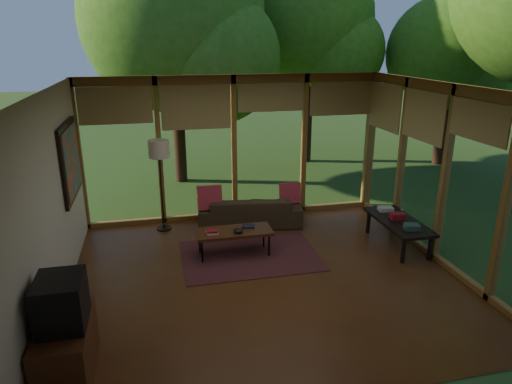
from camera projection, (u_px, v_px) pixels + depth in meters
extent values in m
plane|color=brown|center=(266.00, 277.00, 6.66)|extent=(5.50, 5.50, 0.00)
plane|color=white|center=(267.00, 88.00, 5.80)|extent=(5.50, 5.50, 0.00)
cube|color=beige|center=(52.00, 204.00, 5.66)|extent=(0.04, 5.00, 2.70)
cube|color=beige|center=(337.00, 277.00, 3.92)|extent=(5.50, 0.04, 2.70)
cube|color=olive|center=(234.00, 148.00, 8.54)|extent=(5.50, 0.12, 2.70)
cube|color=olive|center=(445.00, 176.00, 6.81)|extent=(0.12, 5.00, 2.70)
plane|color=#2E4F1D|center=(435.00, 140.00, 15.74)|extent=(40.00, 40.00, 0.00)
cylinder|color=#341D13|center=(176.00, 81.00, 10.52)|extent=(0.28, 0.28, 4.77)
sphere|color=#285613|center=(173.00, 19.00, 10.10)|extent=(4.11, 4.11, 4.11)
cylinder|color=#341D13|center=(308.00, 72.00, 12.36)|extent=(0.28, 0.28, 4.92)
sphere|color=#285613|center=(309.00, 18.00, 11.93)|extent=(3.35, 3.35, 3.35)
cylinder|color=#341D13|center=(438.00, 94.00, 12.16)|extent=(0.28, 0.28, 3.80)
sphere|color=#285613|center=(443.00, 53.00, 11.82)|extent=(2.91, 2.91, 2.91)
cube|color=maroon|center=(250.00, 255.00, 7.30)|extent=(2.15, 1.53, 0.01)
imported|color=#3D311E|center=(250.00, 210.00, 8.46)|extent=(1.97, 1.01, 0.55)
cube|color=maroon|center=(210.00, 198.00, 8.16)|extent=(0.43, 0.23, 0.45)
cube|color=maroon|center=(290.00, 193.00, 8.48)|extent=(0.38, 0.20, 0.40)
cube|color=beige|center=(212.00, 233.00, 7.08)|extent=(0.19, 0.14, 0.03)
cube|color=maroon|center=(212.00, 231.00, 7.07)|extent=(0.18, 0.14, 0.03)
cube|color=black|center=(248.00, 226.00, 7.32)|extent=(0.23, 0.19, 0.03)
ellipsoid|color=black|center=(238.00, 230.00, 7.11)|extent=(0.16, 0.16, 0.07)
cube|color=#512B16|center=(66.00, 349.00, 4.63)|extent=(0.50, 1.00, 0.60)
cube|color=black|center=(61.00, 302.00, 4.46)|extent=(0.45, 0.55, 0.50)
cube|color=#315645|center=(412.00, 227.00, 7.15)|extent=(0.27, 0.23, 0.09)
cube|color=maroon|center=(397.00, 216.00, 7.56)|extent=(0.25, 0.20, 0.10)
cube|color=beige|center=(386.00, 209.00, 7.94)|extent=(0.27, 0.21, 0.07)
cylinder|color=black|center=(164.00, 228.00, 8.32)|extent=(0.26, 0.26, 0.03)
cylinder|color=black|center=(161.00, 188.00, 8.08)|extent=(0.03, 0.03, 1.52)
cylinder|color=beige|center=(159.00, 149.00, 7.85)|extent=(0.36, 0.36, 0.30)
cube|color=#512B16|center=(234.00, 232.00, 7.21)|extent=(1.20, 0.50, 0.05)
cylinder|color=black|center=(202.00, 252.00, 7.00)|extent=(0.03, 0.03, 0.38)
cylinder|color=black|center=(269.00, 246.00, 7.22)|extent=(0.03, 0.03, 0.38)
cylinder|color=black|center=(200.00, 242.00, 7.33)|extent=(0.03, 0.03, 0.38)
cylinder|color=black|center=(264.00, 237.00, 7.55)|extent=(0.03, 0.03, 0.38)
cube|color=black|center=(398.00, 222.00, 7.54)|extent=(0.60, 1.40, 0.05)
cube|color=black|center=(403.00, 251.00, 7.01)|extent=(0.05, 0.05, 0.40)
cube|color=black|center=(430.00, 248.00, 7.11)|extent=(0.05, 0.05, 0.40)
cube|color=black|center=(368.00, 222.00, 8.12)|extent=(0.05, 0.05, 0.40)
cube|color=black|center=(392.00, 220.00, 8.22)|extent=(0.05, 0.05, 0.40)
cube|color=black|center=(70.00, 161.00, 6.89)|extent=(0.05, 1.35, 1.15)
cube|color=#1B707B|center=(72.00, 160.00, 6.90)|extent=(0.02, 1.20, 1.00)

